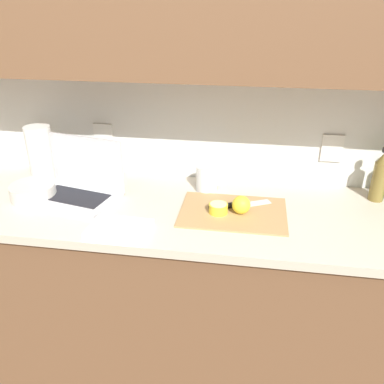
{
  "coord_description": "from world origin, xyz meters",
  "views": [
    {
      "loc": [
        0.41,
        -1.43,
        1.71
      ],
      "look_at": [
        0.19,
        -0.01,
        1.0
      ],
      "focal_mm": 38.0,
      "sensor_mm": 36.0,
      "label": 1
    }
  ],
  "objects": [
    {
      "name": "cutting_board",
      "position": [
        0.35,
        -0.02,
        0.93
      ],
      "size": [
        0.42,
        0.29,
        0.01
      ],
      "primitive_type": "cube",
      "color": "tan",
      "rests_on": "counter_unit"
    },
    {
      "name": "wall_back",
      "position": [
        0.0,
        0.24,
        1.56
      ],
      "size": [
        5.2,
        0.38,
        2.6
      ],
      "color": "white",
      "rests_on": "ground_plane"
    },
    {
      "name": "bowl_white",
      "position": [
        -0.49,
        -0.02,
        0.96
      ],
      "size": [
        0.19,
        0.19,
        0.06
      ],
      "color": "beige",
      "rests_on": "counter_unit"
    },
    {
      "name": "dish_towel",
      "position": [
        -0.04,
        -0.22,
        0.94
      ],
      "size": [
        0.23,
        0.17,
        0.02
      ],
      "primitive_type": "cube",
      "rotation": [
        0.0,
        0.0,
        -0.05
      ],
      "color": "white",
      "rests_on": "counter_unit"
    },
    {
      "name": "bottle_green_soda",
      "position": [
        0.94,
        0.2,
        1.03
      ],
      "size": [
        0.06,
        0.06,
        0.23
      ],
      "color": "olive",
      "rests_on": "counter_unit"
    },
    {
      "name": "lemon_whole_beside",
      "position": [
        0.39,
        -0.02,
        0.97
      ],
      "size": [
        0.07,
        0.07,
        0.07
      ],
      "color": "yellow",
      "rests_on": "cutting_board"
    },
    {
      "name": "measuring_cup",
      "position": [
        0.23,
        0.17,
        0.98
      ],
      "size": [
        0.11,
        0.09,
        0.11
      ],
      "color": "silver",
      "rests_on": "counter_unit"
    },
    {
      "name": "laptop",
      "position": [
        -0.3,
        0.03,
        0.98
      ],
      "size": [
        0.39,
        0.3,
        0.25
      ],
      "rotation": [
        0.0,
        0.0,
        -0.21
      ],
      "color": "silver",
      "rests_on": "counter_unit"
    },
    {
      "name": "knife",
      "position": [
        0.34,
        0.01,
        0.94
      ],
      "size": [
        0.25,
        0.14,
        0.02
      ],
      "rotation": [
        0.0,
        0.0,
        0.46
      ],
      "color": "silver",
      "rests_on": "cutting_board"
    },
    {
      "name": "lemon_half_cut",
      "position": [
        0.3,
        -0.03,
        0.95
      ],
      "size": [
        0.07,
        0.07,
        0.04
      ],
      "color": "yellow",
      "rests_on": "cutting_board"
    },
    {
      "name": "ground_plane",
      "position": [
        0.0,
        0.0,
        0.0
      ],
      "size": [
        12.0,
        12.0,
        0.0
      ],
      "primitive_type": "plane",
      "color": "brown",
      "rests_on": "ground"
    },
    {
      "name": "paper_towel_roll",
      "position": [
        -0.55,
        0.19,
        1.05
      ],
      "size": [
        0.12,
        0.12,
        0.25
      ],
      "color": "white",
      "rests_on": "counter_unit"
    },
    {
      "name": "counter_unit",
      "position": [
        -0.02,
        0.0,
        0.47
      ],
      "size": [
        2.55,
        0.62,
        0.92
      ],
      "color": "brown",
      "rests_on": "ground_plane"
    }
  ]
}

